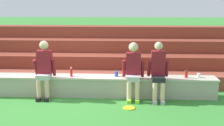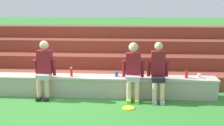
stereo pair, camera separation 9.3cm
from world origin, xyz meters
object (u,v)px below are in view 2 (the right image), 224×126
object	(u,v)px
person_left_of_center	(133,69)
plastic_cup_middle	(199,76)
plastic_cup_left_end	(116,74)
person_far_left	(44,68)
water_bottle_center_gap	(186,74)
person_center	(158,70)
frisbee	(128,108)
water_bottle_near_left	(71,72)

from	to	relation	value
person_left_of_center	plastic_cup_middle	bearing A→B (deg)	8.96
plastic_cup_left_end	plastic_cup_middle	bearing A→B (deg)	0.02
person_far_left	plastic_cup_middle	bearing A→B (deg)	4.01
person_left_of_center	person_far_left	bearing A→B (deg)	-179.73
water_bottle_center_gap	plastic_cup_middle	size ratio (longest dim) A/B	2.07
person_left_of_center	water_bottle_center_gap	size ratio (longest dim) A/B	6.42
person_center	plastic_cup_middle	world-z (taller)	person_center
plastic_cup_middle	frisbee	size ratio (longest dim) A/B	0.38
water_bottle_near_left	water_bottle_center_gap	distance (m)	2.84
plastic_cup_middle	frisbee	world-z (taller)	plastic_cup_middle
person_far_left	water_bottle_near_left	xyz separation A→B (m)	(0.63, 0.18, -0.14)
person_far_left	frisbee	bearing A→B (deg)	-16.70
water_bottle_near_left	frisbee	xyz separation A→B (m)	(1.44, -0.80, -0.60)
water_bottle_center_gap	person_center	bearing A→B (deg)	-161.64
plastic_cup_middle	plastic_cup_left_end	distance (m)	2.04
person_far_left	person_center	size ratio (longest dim) A/B	1.01
person_far_left	person_center	xyz separation A→B (m)	(2.76, -0.02, -0.02)
person_center	frisbee	world-z (taller)	person_center
person_center	water_bottle_near_left	size ratio (longest dim) A/B	5.94
person_far_left	plastic_cup_left_end	size ratio (longest dim) A/B	11.01
plastic_cup_middle	plastic_cup_left_end	bearing A→B (deg)	-179.98
person_far_left	water_bottle_center_gap	xyz separation A→B (m)	(3.47, 0.22, -0.15)
person_left_of_center	frisbee	world-z (taller)	person_left_of_center
person_left_of_center	plastic_cup_left_end	xyz separation A→B (m)	(-0.42, 0.25, -0.18)
water_bottle_center_gap	frisbee	size ratio (longest dim) A/B	0.78
person_center	frisbee	bearing A→B (deg)	-138.75
person_far_left	person_left_of_center	xyz separation A→B (m)	(2.16, 0.01, -0.01)
person_far_left	water_bottle_near_left	distance (m)	0.67
water_bottle_center_gap	frisbee	bearing A→B (deg)	-149.02
water_bottle_center_gap	person_far_left	bearing A→B (deg)	-176.36
plastic_cup_middle	frisbee	bearing A→B (deg)	-152.71
person_left_of_center	plastic_cup_left_end	bearing A→B (deg)	148.52
plastic_cup_middle	water_bottle_center_gap	bearing A→B (deg)	-171.90
person_center	plastic_cup_middle	xyz separation A→B (m)	(1.03, 0.28, -0.18)
water_bottle_near_left	frisbee	size ratio (longest dim) A/B	0.85
person_center	plastic_cup_left_end	distance (m)	1.06
water_bottle_near_left	plastic_cup_middle	xyz separation A→B (m)	(3.16, 0.08, -0.06)
person_left_of_center	water_bottle_center_gap	bearing A→B (deg)	9.17
person_far_left	water_bottle_center_gap	size ratio (longest dim) A/B	6.54
plastic_cup_left_end	frisbee	xyz separation A→B (m)	(0.32, -0.88, -0.56)
plastic_cup_left_end	person_center	bearing A→B (deg)	-15.51
person_center	plastic_cup_middle	size ratio (longest dim) A/B	13.47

